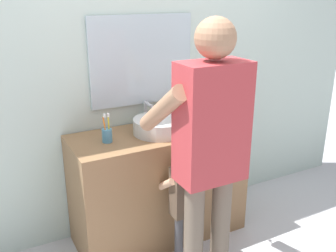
% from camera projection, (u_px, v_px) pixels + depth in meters
% --- Properties ---
extents(back_wall, '(4.40, 0.10, 2.70)m').
position_uv_depth(back_wall, '(140.00, 61.00, 2.94)').
color(back_wall, silver).
rests_on(back_wall, ground).
extents(vanity_cabinet, '(1.32, 0.54, 0.88)m').
position_uv_depth(vanity_cabinet, '(159.00, 185.00, 2.98)').
color(vanity_cabinet, olive).
rests_on(vanity_cabinet, ground).
extents(sink_basin, '(0.39, 0.39, 0.11)m').
position_uv_depth(sink_basin, '(160.00, 126.00, 2.80)').
color(sink_basin, silver).
rests_on(sink_basin, vanity_cabinet).
extents(faucet, '(0.18, 0.14, 0.18)m').
position_uv_depth(faucet, '(146.00, 114.00, 2.98)').
color(faucet, '#B7BABF').
rests_on(faucet, vanity_cabinet).
extents(toothbrush_cup, '(0.07, 0.07, 0.21)m').
position_uv_depth(toothbrush_cup, '(107.00, 135.00, 2.63)').
color(toothbrush_cup, '#4C8EB2').
rests_on(toothbrush_cup, vanity_cabinet).
extents(soap_bottle, '(0.06, 0.06, 0.17)m').
position_uv_depth(soap_bottle, '(202.00, 116.00, 2.98)').
color(soap_bottle, gold).
rests_on(soap_bottle, vanity_cabinet).
extents(child_toddler, '(0.27, 0.27, 0.88)m').
position_uv_depth(child_toddler, '(185.00, 197.00, 2.61)').
color(child_toddler, '#47474C').
rests_on(child_toddler, ground).
extents(adult_parent, '(0.54, 0.57, 1.74)m').
position_uv_depth(adult_parent, '(209.00, 140.00, 2.22)').
color(adult_parent, '#6B5B4C').
rests_on(adult_parent, ground).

